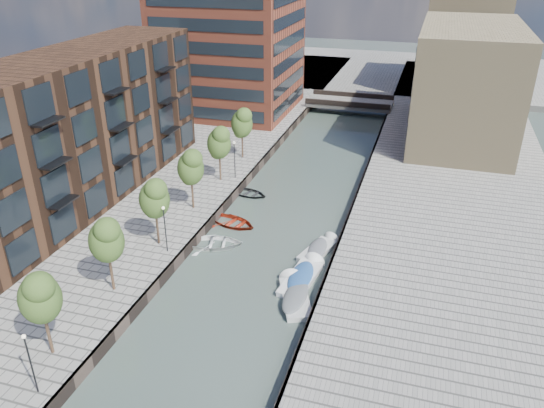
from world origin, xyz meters
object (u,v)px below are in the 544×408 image
at_px(sloop_3, 215,246).
at_px(tree_4, 190,166).
at_px(bridge, 350,103).
at_px(tree_2, 106,238).
at_px(tree_1, 39,296).
at_px(sloop_2, 233,225).
at_px(motorboat_4, 320,249).
at_px(tree_6, 242,122).
at_px(sloop_4, 249,195).
at_px(tree_3, 154,197).
at_px(motorboat_1, 294,295).
at_px(tree_5, 219,142).
at_px(motorboat_3, 303,276).
at_px(car, 417,123).

bearing_deg(sloop_3, tree_4, 25.77).
distance_m(bridge, tree_2, 54.81).
relative_size(tree_1, sloop_2, 1.27).
xyz_separation_m(tree_1, motorboat_4, (13.05, 18.35, -5.12)).
relative_size(tree_6, sloop_3, 1.19).
bearing_deg(tree_1, bridge, 82.07).
xyz_separation_m(tree_4, sloop_4, (3.49, 6.22, -5.31)).
relative_size(tree_4, sloop_4, 1.46).
height_order(tree_2, tree_4, same).
bearing_deg(tree_1, tree_3, 90.00).
bearing_deg(tree_6, motorboat_1, -61.96).
height_order(bridge, tree_5, tree_5).
height_order(tree_1, tree_5, same).
relative_size(tree_3, tree_5, 1.00).
bearing_deg(tree_2, tree_1, -90.00).
xyz_separation_m(tree_1, motorboat_3, (12.70, 13.80, -5.08)).
distance_m(sloop_4, motorboat_1, 18.44).
xyz_separation_m(bridge, motorboat_4, (4.55, -42.65, -1.20)).
bearing_deg(motorboat_1, sloop_3, 148.87).
xyz_separation_m(bridge, motorboat_3, (4.20, -47.20, -1.16)).
relative_size(tree_3, sloop_2, 1.27).
height_order(motorboat_1, motorboat_3, motorboat_3).
relative_size(tree_3, sloop_3, 1.19).
distance_m(bridge, tree_4, 41.08).
xyz_separation_m(tree_2, tree_4, (0.00, 14.00, 0.00)).
bearing_deg(car, tree_1, -119.38).
relative_size(tree_1, motorboat_4, 1.19).
xyz_separation_m(tree_6, sloop_4, (3.49, -7.78, -5.31)).
xyz_separation_m(tree_1, sloop_2, (4.21, 20.57, -5.31)).
bearing_deg(tree_5, sloop_2, -60.46).
distance_m(motorboat_3, motorboat_4, 4.56).
height_order(tree_1, motorboat_3, tree_1).
bearing_deg(motorboat_4, bridge, 96.09).
distance_m(bridge, sloop_4, 34.18).
xyz_separation_m(bridge, tree_5, (-8.50, -33.00, 3.92)).
bearing_deg(sloop_2, car, -9.56).
bearing_deg(bridge, tree_4, -102.00).
bearing_deg(tree_4, tree_1, -90.00).
xyz_separation_m(bridge, motorboat_1, (4.16, -49.78, -1.17)).
distance_m(tree_2, sloop_2, 15.17).
bearing_deg(motorboat_4, tree_1, -125.43).
bearing_deg(car, sloop_2, -124.55).
bearing_deg(motorboat_3, tree_4, 150.44).
distance_m(tree_4, car, 36.73).
bearing_deg(tree_1, motorboat_1, 41.55).
distance_m(sloop_4, motorboat_4, 13.05).
xyz_separation_m(bridge, sloop_2, (-4.29, -40.43, -1.39)).
relative_size(tree_1, motorboat_3, 1.02).
relative_size(tree_1, sloop_3, 1.19).
bearing_deg(sloop_4, car, -20.14).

